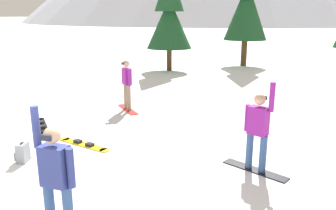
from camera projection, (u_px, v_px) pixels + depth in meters
snowboarder_foreground at (56, 181)px, 4.84m from camera, size 1.49×0.35×2.06m
snowboarder_midground at (258, 130)px, 7.14m from camera, size 1.47×0.79×1.98m
snowboarder_background at (127, 84)px, 11.86m from camera, size 1.29×1.22×1.76m
loose_snowboard_far_spare at (84, 144)px, 8.82m from camera, size 1.71×0.55×0.09m
loose_snowboard_near_right at (42, 126)px, 10.29m from camera, size 1.52×1.42×0.09m
backpack_grey at (22, 153)px, 7.77m from camera, size 0.33×0.37×0.47m
pine_tree_young at (247, 0)px, 21.45m from camera, size 2.75×2.75×7.62m
pine_tree_broad at (169, 14)px, 19.68m from camera, size 2.64×2.64×6.05m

